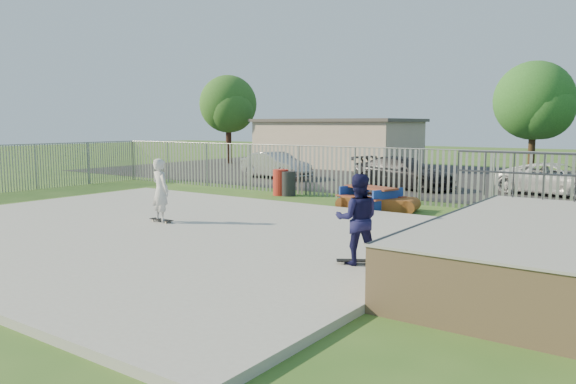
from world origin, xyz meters
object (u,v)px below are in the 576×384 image
Objects in this scene: trash_bin_grey at (288,184)px; tree_left at (228,104)px; skater_white at (161,190)px; trash_bin_red at (281,182)px; car_dark at (404,173)px; tree_mid at (534,101)px; car_silver at (276,165)px; skater_navy at (357,219)px; picnic_table at (371,198)px; funbox at (378,204)px; car_white at (556,179)px.

trash_bin_grey is 0.16× the size of tree_left.
skater_white is at bearing -52.81° from tree_left.
tree_left is (-13.82, 12.48, 3.74)m from trash_bin_red.
tree_mid is (3.94, 6.37, 3.28)m from car_dark.
tree_left reaches higher than car_silver.
skater_navy is at bearing -47.88° from trash_bin_grey.
skater_white reaches higher than picnic_table.
car_white is at bearing 49.99° from funbox.
car_dark reaches higher than trash_bin_red.
car_dark is at bearing -23.71° from tree_left.
car_dark reaches higher than trash_bin_grey.
tree_left reaches higher than trash_bin_grey.
tree_left is at bearing -75.93° from skater_navy.
funbox is at bearing 162.58° from car_white.
car_white is 0.73× the size of tree_left.
car_white is at bearing 34.96° from trash_bin_red.
car_white is 15.97m from skater_white.
picnic_table is 4.86m from trash_bin_red.
skater_white is at bearing -131.36° from funbox.
picnic_table is at bearing -104.75° from skater_white.
trash_bin_red is at bearing -178.62° from picnic_table.
car_silver is (-4.61, 5.36, 0.21)m from trash_bin_grey.
skater_white reaches higher than trash_bin_grey.
tree_left is at bearing 137.91° from trash_bin_red.
trash_bin_grey is at bearing 136.45° from car_white.
trash_bin_grey is 10.81m from car_white.
car_white is at bearing 76.24° from picnic_table.
trash_bin_red is 0.25× the size of car_silver.
skater_white is at bearing -144.62° from car_silver.
car_silver is at bearing 159.72° from picnic_table.
picnic_table is 0.53× the size of car_silver.
picnic_table is 13.38m from tree_mid.
trash_bin_grey is at bearing -80.00° from skater_navy.
tree_mid is (2.34, 12.67, 3.60)m from picnic_table.
tree_left reaches higher than car_dark.
tree_left reaches higher than skater_navy.
tree_left reaches higher than trash_bin_red.
trash_bin_red is at bearing -67.04° from skater_white.
car_silver is 13.42m from car_white.
trash_bin_red is 0.22× the size of car_dark.
car_white is 15.03m from skater_navy.
car_silver reaches higher than funbox.
car_silver is at bearing -54.07° from skater_white.
car_white is (6.02, 1.31, -0.05)m from car_dark.
funbox is at bearing -36.24° from tree_left.
trash_bin_grey is at bearing -120.47° from tree_mid.
funbox is at bearing -107.17° from skater_white.
skater_navy is (1.15, -20.05, -2.95)m from tree_mid.
skater_white is (-6.74, 0.99, 0.00)m from skater_navy.
picnic_table is at bearing -114.87° from car_silver.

